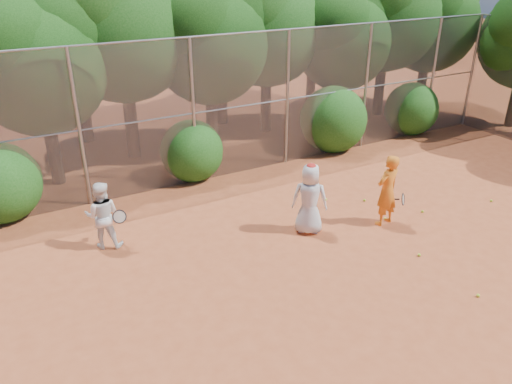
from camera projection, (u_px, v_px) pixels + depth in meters
ground at (359, 277)px, 10.06m from camera, size 80.00×80.00×0.00m
fence_back at (223, 107)px, 13.86m from camera, size 20.05×0.09×4.03m
tree_2 at (38, 54)px, 12.76m from camera, size 3.99×3.47×5.47m
tree_3 at (121, 12)px, 14.30m from camera, size 4.89×4.26×6.70m
tree_4 at (210, 32)px, 15.19m from camera, size 4.19×3.64×5.73m
tree_5 at (267, 15)px, 16.79m from camera, size 4.51×3.92×6.17m
tree_6 at (344, 31)px, 17.33m from camera, size 3.86×3.36×5.29m
tree_7 at (389, 2)px, 18.56m from camera, size 4.77×4.14×6.53m
tree_8 at (432, 13)px, 19.39m from camera, size 4.25×3.70×5.82m
tree_11 at (220, 9)px, 17.57m from camera, size 4.64×4.03×6.35m
bush_1 at (192, 148)px, 14.21m from camera, size 1.80×1.80×1.80m
bush_2 at (333, 116)px, 16.31m from camera, size 2.20×2.20×2.20m
bush_3 at (412, 107)px, 17.90m from camera, size 1.90×1.90×1.90m
player_yellow at (387, 190)px, 11.71m from camera, size 0.84×0.58×1.76m
player_teen at (310, 199)px, 11.38m from camera, size 0.98×0.93×1.72m
player_white at (102, 215)px, 10.83m from camera, size 0.94×0.86×1.54m
ball_0 at (385, 219)px, 12.23m from camera, size 0.07×0.07×0.07m
ball_1 at (423, 211)px, 12.57m from camera, size 0.07×0.07×0.07m
ball_2 at (478, 295)px, 9.47m from camera, size 0.07×0.07×0.07m
ball_3 at (491, 201)px, 13.11m from camera, size 0.07×0.07×0.07m
ball_4 at (419, 255)px, 10.75m from camera, size 0.07×0.07×0.07m
ball_5 at (364, 200)px, 13.14m from camera, size 0.07×0.07×0.07m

